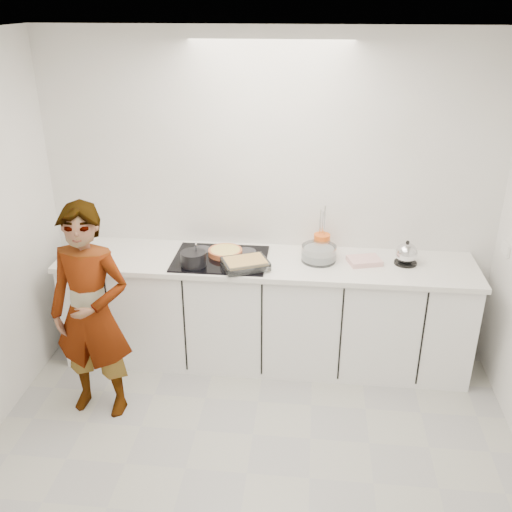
# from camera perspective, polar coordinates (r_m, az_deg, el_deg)

# --- Properties ---
(floor) EXTENTS (3.60, 3.20, 0.00)m
(floor) POSITION_cam_1_polar(r_m,az_deg,el_deg) (3.90, -0.93, -20.90)
(floor) COLOR #ADAEA4
(floor) RESTS_ON ground
(ceiling) EXTENTS (3.60, 3.20, 0.00)m
(ceiling) POSITION_cam_1_polar(r_m,az_deg,el_deg) (2.74, -1.32, 20.77)
(ceiling) COLOR white
(ceiling) RESTS_ON wall_back
(wall_back) EXTENTS (3.60, 0.00, 2.60)m
(wall_back) POSITION_cam_1_polar(r_m,az_deg,el_deg) (4.57, 1.34, 5.69)
(wall_back) COLOR white
(wall_back) RESTS_ON ground
(base_cabinets) EXTENTS (3.20, 0.58, 0.87)m
(base_cabinets) POSITION_cam_1_polar(r_m,az_deg,el_deg) (4.64, 0.91, -5.76)
(base_cabinets) COLOR white
(base_cabinets) RESTS_ON floor
(countertop) EXTENTS (3.24, 0.64, 0.04)m
(countertop) POSITION_cam_1_polar(r_m,az_deg,el_deg) (4.43, 0.95, -0.67)
(countertop) COLOR white
(countertop) RESTS_ON base_cabinets
(hob) EXTENTS (0.72, 0.54, 0.01)m
(hob) POSITION_cam_1_polar(r_m,az_deg,el_deg) (4.44, -3.57, -0.27)
(hob) COLOR black
(hob) RESTS_ON countertop
(tart_dish) EXTENTS (0.34, 0.34, 0.04)m
(tart_dish) POSITION_cam_1_polar(r_m,az_deg,el_deg) (4.48, -3.09, 0.43)
(tart_dish) COLOR #C66135
(tart_dish) RESTS_ON hob
(saucepan) EXTENTS (0.20, 0.20, 0.18)m
(saucepan) POSITION_cam_1_polar(r_m,az_deg,el_deg) (4.32, -6.28, -0.26)
(saucepan) COLOR black
(saucepan) RESTS_ON hob
(baking_dish) EXTENTS (0.40, 0.35, 0.06)m
(baking_dish) POSITION_cam_1_polar(r_m,az_deg,el_deg) (4.26, -1.07, -0.73)
(baking_dish) COLOR silver
(baking_dish) RESTS_ON hob
(mixing_bowl) EXTENTS (0.30, 0.30, 0.12)m
(mixing_bowl) POSITION_cam_1_polar(r_m,az_deg,el_deg) (4.42, 6.30, 0.20)
(mixing_bowl) COLOR silver
(mixing_bowl) RESTS_ON countertop
(tea_towel) EXTENTS (0.28, 0.24, 0.04)m
(tea_towel) POSITION_cam_1_polar(r_m,az_deg,el_deg) (4.45, 10.78, -0.47)
(tea_towel) COLOR white
(tea_towel) RESTS_ON countertop
(kettle) EXTENTS (0.19, 0.19, 0.19)m
(kettle) POSITION_cam_1_polar(r_m,az_deg,el_deg) (4.48, 14.80, 0.18)
(kettle) COLOR black
(kettle) RESTS_ON countertop
(utensil_crock) EXTENTS (0.15, 0.15, 0.16)m
(utensil_crock) POSITION_cam_1_polar(r_m,az_deg,el_deg) (4.55, 6.59, 1.22)
(utensil_crock) COLOR #EE5C15
(utensil_crock) RESTS_ON countertop
(cook) EXTENTS (0.61, 0.42, 1.59)m
(cook) POSITION_cam_1_polar(r_m,az_deg,el_deg) (4.10, -16.16, -5.53)
(cook) COLOR white
(cook) RESTS_ON floor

